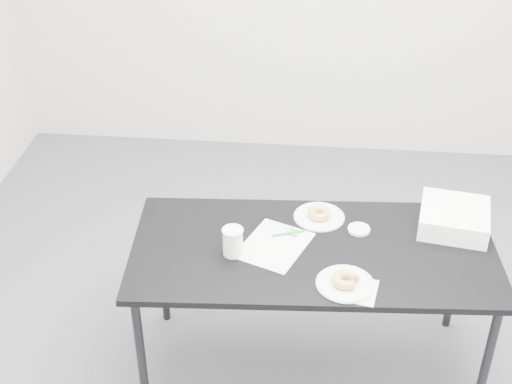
# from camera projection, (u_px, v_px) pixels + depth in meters

# --- Properties ---
(floor) EXTENTS (4.00, 4.00, 0.00)m
(floor) POSITION_uv_depth(u_px,v_px,m) (285.00, 340.00, 3.57)
(floor) COLOR #49494E
(floor) RESTS_ON ground
(table) EXTENTS (1.60, 0.82, 0.71)m
(table) POSITION_uv_depth(u_px,v_px,m) (313.00, 258.00, 3.07)
(table) COLOR black
(table) RESTS_ON floor
(scorecard) EXTENTS (0.35, 0.39, 0.00)m
(scorecard) POSITION_uv_depth(u_px,v_px,m) (274.00, 245.00, 3.05)
(scorecard) COLOR white
(scorecard) RESTS_ON table
(logo_patch) EXTENTS (0.07, 0.07, 0.00)m
(logo_patch) POSITION_uv_depth(u_px,v_px,m) (293.00, 233.00, 3.12)
(logo_patch) COLOR green
(logo_patch) RESTS_ON scorecard
(pen) EXTENTS (0.14, 0.06, 0.01)m
(pen) POSITION_uv_depth(u_px,v_px,m) (288.00, 233.00, 3.11)
(pen) COLOR #0B8243
(pen) RESTS_ON scorecard
(napkin) EXTENTS (0.19, 0.19, 0.00)m
(napkin) POSITION_uv_depth(u_px,v_px,m) (356.00, 290.00, 2.81)
(napkin) COLOR white
(napkin) RESTS_ON table
(plate_near) EXTENTS (0.23, 0.23, 0.01)m
(plate_near) POSITION_uv_depth(u_px,v_px,m) (345.00, 284.00, 2.83)
(plate_near) COLOR white
(plate_near) RESTS_ON napkin
(donut_near) EXTENTS (0.14, 0.14, 0.04)m
(donut_near) POSITION_uv_depth(u_px,v_px,m) (346.00, 280.00, 2.82)
(donut_near) COLOR gold
(donut_near) RESTS_ON plate_near
(plate_far) EXTENTS (0.23, 0.23, 0.01)m
(plate_far) POSITION_uv_depth(u_px,v_px,m) (319.00, 217.00, 3.22)
(plate_far) COLOR white
(plate_far) RESTS_ON table
(donut_far) EXTENTS (0.13, 0.13, 0.04)m
(donut_far) POSITION_uv_depth(u_px,v_px,m) (319.00, 213.00, 3.21)
(donut_far) COLOR gold
(donut_far) RESTS_ON plate_far
(coffee_cup) EXTENTS (0.08, 0.08, 0.13)m
(coffee_cup) POSITION_uv_depth(u_px,v_px,m) (233.00, 242.00, 2.97)
(coffee_cup) COLOR white
(coffee_cup) RESTS_ON table
(cup_lid) EXTENTS (0.10, 0.10, 0.01)m
(cup_lid) POSITION_uv_depth(u_px,v_px,m) (359.00, 229.00, 3.14)
(cup_lid) COLOR white
(cup_lid) RESTS_ON table
(bakery_box) EXTENTS (0.34, 0.34, 0.10)m
(bakery_box) POSITION_uv_depth(u_px,v_px,m) (454.00, 218.00, 3.14)
(bakery_box) COLOR white
(bakery_box) RESTS_ON table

